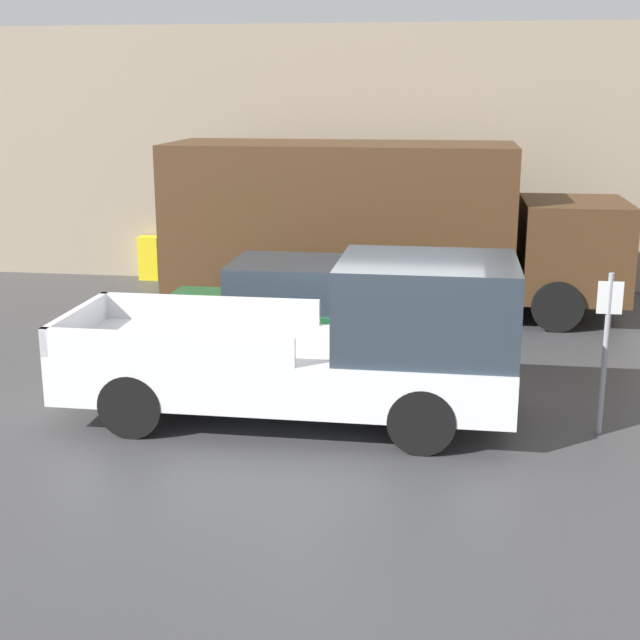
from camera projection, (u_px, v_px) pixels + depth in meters
name	position (u px, v px, depth m)	size (l,w,h in m)	color
ground_plane	(383.00, 421.00, 11.61)	(60.00, 60.00, 0.00)	#3D3D3F
building_wall	(417.00, 158.00, 18.93)	(28.00, 0.15, 5.50)	gray
pickup_truck	(333.00, 346.00, 11.37)	(5.75, 2.06, 2.16)	silver
car	(306.00, 310.00, 14.08)	(4.55, 1.89, 1.57)	#1E592D
delivery_truck	(375.00, 222.00, 16.98)	(8.56, 2.50, 3.19)	#472D19
parking_sign	(606.00, 344.00, 10.88)	(0.30, 0.07, 2.05)	gray
newspaper_box	(150.00, 258.00, 20.03)	(0.45, 0.40, 0.97)	gold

